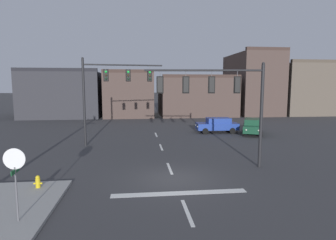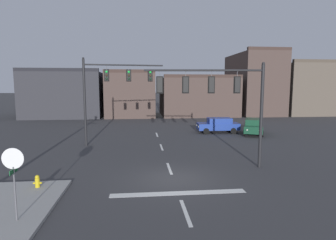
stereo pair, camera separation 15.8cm
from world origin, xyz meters
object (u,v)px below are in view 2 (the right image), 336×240
car_lot_nearside (218,125)px  car_lot_middle (253,126)px  stop_sign (13,167)px  signal_mast_far_side (110,85)px  fire_hydrant (38,184)px  signal_mast_near_side (220,93)px

car_lot_nearside → car_lot_middle: size_ratio=0.95×
stop_sign → car_lot_middle: (16.31, 17.53, -1.29)m
signal_mast_far_side → car_lot_nearside: 12.73m
stop_sign → car_lot_nearside: 22.90m
signal_mast_far_side → car_lot_middle: bearing=14.7°
signal_mast_far_side → fire_hydrant: (-2.49, -10.38, -4.74)m
signal_mast_far_side → car_lot_middle: (14.27, 3.75, -4.22)m
signal_mast_far_side → car_lot_middle: 15.35m
car_lot_nearside → fire_hydrant: (-13.38, -15.45, -0.53)m
signal_mast_near_side → car_lot_middle: (6.96, 11.28, -3.71)m
signal_mast_far_side → fire_hydrant: signal_mast_far_side is taller
stop_sign → fire_hydrant: bearing=97.5°
signal_mast_near_side → car_lot_middle: bearing=58.3°
signal_mast_far_side → car_lot_nearside: size_ratio=1.63×
signal_mast_near_side → car_lot_nearside: bearing=74.1°
signal_mast_far_side → car_lot_middle: signal_mast_far_side is taller
stop_sign → car_lot_middle: size_ratio=0.60×
signal_mast_far_side → stop_sign: size_ratio=2.59×
signal_mast_near_side → car_lot_nearside: (3.59, 12.60, -3.71)m
signal_mast_near_side → car_lot_nearside: size_ratio=1.59×
signal_mast_near_side → car_lot_middle: 13.76m
signal_mast_near_side → fire_hydrant: (-9.80, -2.85, -4.23)m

